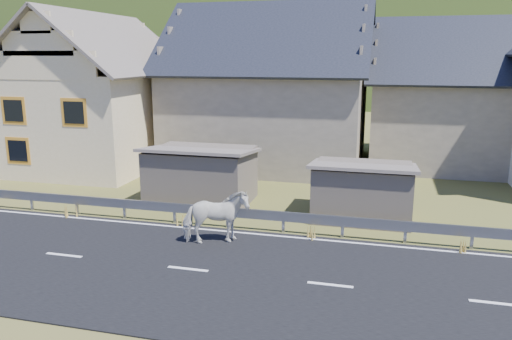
# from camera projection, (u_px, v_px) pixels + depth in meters

# --- Properties ---
(ground) EXTENTS (160.00, 160.00, 0.00)m
(ground) POSITION_uv_depth(u_px,v_px,m) (188.00, 270.00, 14.07)
(ground) COLOR #47511D
(ground) RESTS_ON ground
(road) EXTENTS (60.00, 7.00, 0.04)m
(road) POSITION_uv_depth(u_px,v_px,m) (188.00, 270.00, 14.07)
(road) COLOR black
(road) RESTS_ON ground
(lane_markings) EXTENTS (60.00, 6.60, 0.01)m
(lane_markings) POSITION_uv_depth(u_px,v_px,m) (188.00, 269.00, 14.06)
(lane_markings) COLOR silver
(lane_markings) RESTS_ON road
(guardrail) EXTENTS (28.10, 0.09, 0.75)m
(guardrail) POSITION_uv_depth(u_px,v_px,m) (227.00, 212.00, 17.42)
(guardrail) COLOR #93969B
(guardrail) RESTS_ON ground
(shed_left) EXTENTS (4.30, 3.30, 2.40)m
(shed_left) POSITION_uv_depth(u_px,v_px,m) (201.00, 176.00, 20.44)
(shed_left) COLOR #6C6154
(shed_left) RESTS_ON ground
(shed_right) EXTENTS (3.80, 2.90, 2.20)m
(shed_right) POSITION_uv_depth(u_px,v_px,m) (362.00, 192.00, 18.42)
(shed_right) COLOR #6C6154
(shed_right) RESTS_ON ground
(house_cream) EXTENTS (7.80, 9.80, 8.30)m
(house_cream) POSITION_uv_depth(u_px,v_px,m) (96.00, 85.00, 26.84)
(house_cream) COLOR beige
(house_cream) RESTS_ON ground
(house_stone_a) EXTENTS (10.80, 9.80, 8.90)m
(house_stone_a) POSITION_uv_depth(u_px,v_px,m) (271.00, 79.00, 27.42)
(house_stone_a) COLOR gray
(house_stone_a) RESTS_ON ground
(house_stone_b) EXTENTS (9.80, 8.80, 8.10)m
(house_stone_b) POSITION_uv_depth(u_px,v_px,m) (459.00, 87.00, 26.97)
(house_stone_b) COLOR gray
(house_stone_b) RESTS_ON ground
(mountain) EXTENTS (440.00, 280.00, 260.00)m
(mountain) POSITION_uv_depth(u_px,v_px,m) (383.00, 126.00, 187.21)
(mountain) COLOR #202F0E
(mountain) RESTS_ON ground
(conifer_patch) EXTENTS (76.00, 50.00, 28.00)m
(conifer_patch) POSITION_uv_depth(u_px,v_px,m) (149.00, 55.00, 129.86)
(conifer_patch) COLOR black
(conifer_patch) RESTS_ON ground
(horse) EXTENTS (1.71, 2.28, 1.75)m
(horse) POSITION_uv_depth(u_px,v_px,m) (216.00, 217.00, 15.81)
(horse) COLOR silver
(horse) RESTS_ON road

